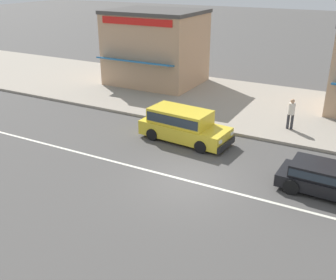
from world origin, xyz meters
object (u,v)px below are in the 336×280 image
object	(u,v)px
hatchback_black_1	(323,178)
shopfront_mid_block	(156,47)
minivan_yellow_2	(183,124)
pedestrian_near_clock	(291,112)

from	to	relation	value
hatchback_black_1	shopfront_mid_block	xyz separation A→B (m)	(-13.22, 10.43, 2.12)
shopfront_mid_block	hatchback_black_1	bearing A→B (deg)	-38.27
minivan_yellow_2	pedestrian_near_clock	distance (m)	5.70
hatchback_black_1	pedestrian_near_clock	world-z (taller)	pedestrian_near_clock
pedestrian_near_clock	shopfront_mid_block	bearing A→B (deg)	155.73
minivan_yellow_2	pedestrian_near_clock	world-z (taller)	pedestrian_near_clock
hatchback_black_1	minivan_yellow_2	distance (m)	7.11
pedestrian_near_clock	shopfront_mid_block	xyz separation A→B (m)	(-10.76, 4.85, 1.62)
hatchback_black_1	shopfront_mid_block	bearing A→B (deg)	141.73
minivan_yellow_2	shopfront_mid_block	xyz separation A→B (m)	(-6.38, 8.49, 1.86)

